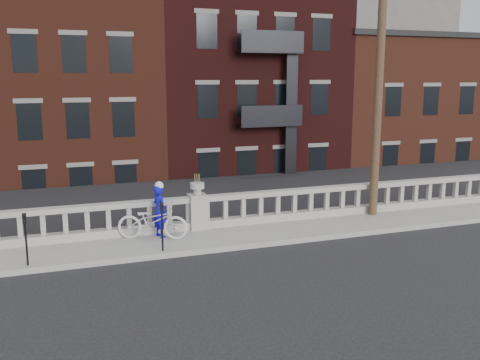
# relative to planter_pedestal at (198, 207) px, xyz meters

# --- Properties ---
(ground) EXTENTS (120.00, 120.00, 0.00)m
(ground) POSITION_rel_planter_pedestal_xyz_m (0.00, -3.95, -0.83)
(ground) COLOR black
(ground) RESTS_ON ground
(sidewalk) EXTENTS (32.00, 2.20, 0.15)m
(sidewalk) POSITION_rel_planter_pedestal_xyz_m (0.00, -0.95, -0.76)
(sidewalk) COLOR gray
(sidewalk) RESTS_ON ground
(balustrade) EXTENTS (28.00, 0.34, 1.03)m
(balustrade) POSITION_rel_planter_pedestal_xyz_m (0.00, 0.00, -0.19)
(balustrade) COLOR gray
(balustrade) RESTS_ON sidewalk
(planter_pedestal) EXTENTS (0.55, 0.55, 1.76)m
(planter_pedestal) POSITION_rel_planter_pedestal_xyz_m (0.00, 0.00, 0.00)
(planter_pedestal) COLOR gray
(planter_pedestal) RESTS_ON sidewalk
(lower_level) EXTENTS (80.00, 44.00, 20.80)m
(lower_level) POSITION_rel_planter_pedestal_xyz_m (0.56, 19.09, 1.80)
(lower_level) COLOR #605E59
(lower_level) RESTS_ON ground
(utility_pole) EXTENTS (1.60, 0.28, 10.00)m
(utility_pole) POSITION_rel_planter_pedestal_xyz_m (6.20, -0.35, 4.41)
(utility_pole) COLOR #422D1E
(utility_pole) RESTS_ON sidewalk
(parking_meter_c) EXTENTS (0.10, 0.09, 1.36)m
(parking_meter_c) POSITION_rel_planter_pedestal_xyz_m (-4.96, -1.80, 0.17)
(parking_meter_c) COLOR black
(parking_meter_c) RESTS_ON sidewalk
(parking_meter_d) EXTENTS (0.10, 0.09, 1.36)m
(parking_meter_d) POSITION_rel_planter_pedestal_xyz_m (-1.49, -1.80, 0.17)
(parking_meter_d) COLOR black
(parking_meter_d) RESTS_ON sidewalk
(bicycle) EXTENTS (2.19, 1.48, 1.09)m
(bicycle) POSITION_rel_planter_pedestal_xyz_m (-1.54, -0.61, -0.13)
(bicycle) COLOR silver
(bicycle) RESTS_ON sidewalk
(cyclist) EXTENTS (0.54, 0.67, 1.58)m
(cyclist) POSITION_rel_planter_pedestal_xyz_m (-1.29, -0.48, 0.11)
(cyclist) COLOR #0C0CBD
(cyclist) RESTS_ON sidewalk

